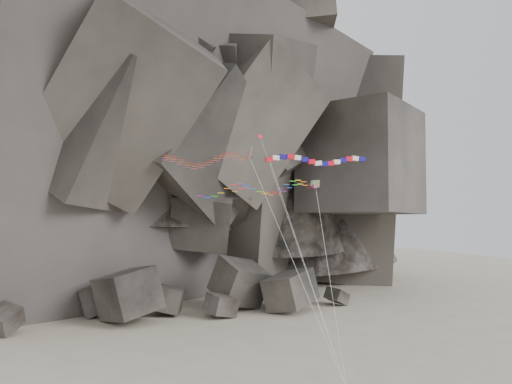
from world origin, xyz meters
name	(u,v)px	position (x,y,z in m)	size (l,w,h in m)	color
ground	(260,380)	(0.00, 0.00, 0.00)	(260.00, 260.00, 0.00)	#ACA18B
headland	(138,101)	(0.00, 70.00, 42.00)	(110.00, 70.00, 84.00)	#4B453E
boulder_field	(152,301)	(-3.93, 33.26, 2.60)	(69.89, 19.63, 9.36)	#47423F
delta_kite	(203,159)	(-5.84, 0.52, 21.88)	(13.85, 10.80, 21.79)	red
banner_kite	(317,161)	(6.43, -0.26, 22.14)	(11.04, 10.85, 21.13)	red
parafoil_kite	(255,189)	(0.14, 1.56, 19.16)	(14.73, 11.93, 18.62)	#C2E70C
pennant_kite	(277,186)	(1.70, -0.30, 19.42)	(2.96, 12.31, 23.32)	red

